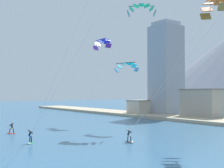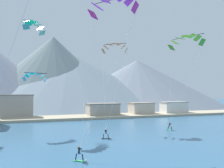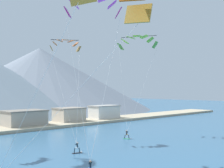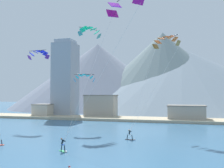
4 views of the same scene
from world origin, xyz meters
TOP-DOWN VIEW (x-y plane):
  - kitesurfer_mid_center at (0.94, 20.89)m, footprint 1.78×0.72m
  - kitesurfer_far_left at (15.43, 24.35)m, footprint 0.98×1.77m
  - parafoil_kite_near_lead at (0.70, 17.38)m, footprint 9.65×9.90m
  - parafoil_kite_mid_center at (5.78, 30.77)m, footprint 7.81×11.68m
  - parafoil_kite_far_left at (21.64, 27.30)m, footprint 8.64×8.45m
  - shore_building_harbour_front at (35.49, 52.05)m, footprint 9.09×4.87m
  - shore_building_promenade_mid at (23.10, 52.75)m, footprint 7.67×5.74m
  - shore_building_quay_east at (9.54, 52.45)m, footprint 9.95×6.66m
  - mountain_peak_central_summit at (49.26, 110.24)m, footprint 101.48×101.48m

SIDE VIEW (x-z plane):
  - kitesurfer_far_left at x=15.43m, z-range -0.36..1.38m
  - kitesurfer_mid_center at x=0.94m, z-range -0.35..1.38m
  - shore_building_quay_east at x=9.54m, z-range 0.01..4.30m
  - shore_building_promenade_mid at x=23.10m, z-range 0.01..4.30m
  - shore_building_harbour_front at x=35.49m, z-range 0.01..4.47m
  - mountain_peak_central_summit at x=49.26m, z-range 0.00..28.10m
  - parafoil_kite_mid_center at x=5.78m, z-range 8.86..25.89m
  - parafoil_kite_far_left at x=21.64m, z-range 9.82..28.94m
  - parafoil_kite_near_lead at x=0.70m, z-range 10.58..31.39m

